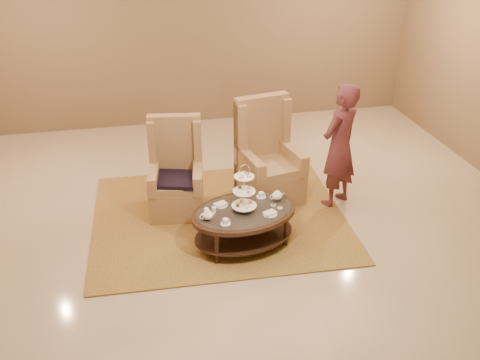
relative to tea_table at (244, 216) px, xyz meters
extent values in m
plane|color=#C3AE91|center=(-0.07, 0.11, -0.39)|extent=(8.00, 8.00, 0.00)
cube|color=silver|center=(-0.07, 0.11, -0.39)|extent=(8.00, 8.00, 0.02)
cube|color=olive|center=(-0.07, 4.11, 1.36)|extent=(8.00, 0.04, 3.50)
cube|color=#A8893B|center=(-0.19, 0.66, -0.38)|extent=(3.30, 2.79, 0.02)
cylinder|color=black|center=(-0.38, -0.32, -0.18)|extent=(0.06, 0.06, 0.42)
cylinder|color=black|center=(0.48, -0.13, -0.18)|extent=(0.06, 0.06, 0.42)
cylinder|color=black|center=(-0.48, 0.13, -0.18)|extent=(0.06, 0.06, 0.42)
cylinder|color=black|center=(0.38, 0.32, -0.18)|extent=(0.06, 0.06, 0.42)
cylinder|color=white|center=(0.00, 0.00, 0.35)|extent=(0.01, 0.01, 0.52)
torus|color=white|center=(0.00, 0.00, 0.61)|extent=(0.13, 0.04, 0.13)
cylinder|color=white|center=(0.00, 0.00, 0.15)|extent=(0.35, 0.35, 0.01)
cylinder|color=white|center=(0.00, 0.00, 0.34)|extent=(0.31, 0.31, 0.01)
cylinder|color=white|center=(0.00, 0.00, 0.53)|extent=(0.27, 0.27, 0.01)
cylinder|color=#DE7278|center=(0.08, 0.02, 0.17)|extent=(0.05, 0.05, 0.03)
cylinder|color=tan|center=(-0.02, 0.08, 0.17)|extent=(0.05, 0.05, 0.03)
cylinder|color=brown|center=(-0.08, -0.02, 0.17)|extent=(0.05, 0.05, 0.03)
cylinder|color=white|center=(0.02, -0.08, 0.17)|extent=(0.05, 0.05, 0.03)
ellipsoid|color=tan|center=(0.06, 0.03, 0.36)|extent=(0.05, 0.05, 0.03)
ellipsoid|color=brown|center=(-0.04, 0.06, 0.36)|extent=(0.05, 0.05, 0.03)
ellipsoid|color=white|center=(-0.06, -0.04, 0.36)|extent=(0.05, 0.05, 0.03)
ellipsoid|color=#DE7278|center=(0.04, -0.06, 0.36)|extent=(0.05, 0.05, 0.03)
cube|color=brown|center=(0.04, 0.05, 0.54)|extent=(0.05, 0.04, 0.02)
cube|color=white|center=(-0.05, 0.04, 0.54)|extent=(0.05, 0.04, 0.02)
cube|color=#DE7278|center=(-0.04, -0.05, 0.54)|extent=(0.05, 0.04, 0.02)
cube|color=tan|center=(0.05, -0.04, 0.54)|extent=(0.05, 0.04, 0.02)
ellipsoid|color=white|center=(-0.44, -0.12, 0.15)|extent=(0.15, 0.15, 0.10)
cylinder|color=white|center=(-0.44, -0.12, 0.20)|extent=(0.07, 0.07, 0.01)
sphere|color=white|center=(-0.44, -0.12, 0.21)|extent=(0.02, 0.02, 0.02)
cone|color=white|center=(-0.37, -0.10, 0.15)|extent=(0.08, 0.04, 0.05)
torus|color=white|center=(-0.50, -0.13, 0.15)|extent=(0.07, 0.03, 0.07)
ellipsoid|color=white|center=(0.44, 0.15, 0.15)|extent=(0.15, 0.15, 0.10)
cylinder|color=white|center=(0.44, 0.15, 0.20)|extent=(0.07, 0.07, 0.01)
sphere|color=white|center=(0.44, 0.15, 0.21)|extent=(0.02, 0.02, 0.02)
cone|color=white|center=(0.51, 0.17, 0.15)|extent=(0.08, 0.04, 0.05)
torus|color=white|center=(0.38, 0.14, 0.15)|extent=(0.07, 0.03, 0.07)
cylinder|color=white|center=(-0.27, -0.25, 0.09)|extent=(0.14, 0.14, 0.01)
cylinder|color=white|center=(-0.27, -0.25, 0.13)|extent=(0.08, 0.08, 0.06)
torus|color=white|center=(-0.23, -0.24, 0.13)|extent=(0.04, 0.02, 0.04)
cylinder|color=white|center=(0.27, 0.25, 0.09)|extent=(0.14, 0.14, 0.01)
cylinder|color=white|center=(0.27, 0.25, 0.13)|extent=(0.08, 0.08, 0.06)
torus|color=white|center=(0.30, 0.26, 0.13)|extent=(0.04, 0.02, 0.04)
cylinder|color=white|center=(-0.25, 0.16, 0.09)|extent=(0.20, 0.20, 0.01)
cube|color=beige|center=(-0.25, 0.16, 0.11)|extent=(0.18, 0.16, 0.02)
cylinder|color=white|center=(0.27, -0.16, 0.09)|extent=(0.20, 0.20, 0.01)
cube|color=beige|center=(0.27, -0.16, 0.11)|extent=(0.18, 0.16, 0.02)
cylinder|color=white|center=(-0.35, 0.03, 0.12)|extent=(0.05, 0.05, 0.06)
cylinder|color=white|center=(0.42, -0.06, 0.10)|extent=(0.07, 0.07, 0.01)
cylinder|color=#DE7278|center=(0.42, -0.06, 0.11)|extent=(0.05, 0.05, 0.01)
cylinder|color=white|center=(0.36, 0.02, 0.10)|extent=(0.07, 0.07, 0.01)
cylinder|color=brown|center=(0.36, 0.02, 0.11)|extent=(0.05, 0.05, 0.01)
cylinder|color=white|center=(-0.43, 0.10, 0.10)|extent=(0.07, 0.07, 0.01)
cylinder|color=white|center=(-0.43, 0.10, 0.11)|extent=(0.05, 0.05, 0.01)
cube|color=#A67B4E|center=(-0.70, 0.91, -0.18)|extent=(0.76, 0.76, 0.41)
cube|color=#A67B4E|center=(-0.70, 0.86, 0.07)|extent=(0.65, 0.65, 0.10)
cube|color=#A67B4E|center=(-0.66, 1.18, 0.24)|extent=(0.69, 0.23, 1.26)
cube|color=#A67B4E|center=(-0.95, 1.19, 0.53)|extent=(0.13, 0.22, 0.58)
cube|color=#A67B4E|center=(-0.38, 1.11, 0.53)|extent=(0.13, 0.22, 0.58)
cube|color=#A67B4E|center=(-0.98, 0.90, 0.14)|extent=(0.20, 0.62, 0.25)
cube|color=#A67B4E|center=(-0.43, 0.82, 0.14)|extent=(0.20, 0.62, 0.25)
cube|color=black|center=(-0.71, 0.83, 0.13)|extent=(0.64, 0.61, 0.06)
cube|color=#A67B4E|center=(0.58, 1.01, -0.16)|extent=(0.88, 0.88, 0.45)
cube|color=#A67B4E|center=(0.59, 0.96, 0.11)|extent=(0.75, 0.75, 0.11)
cube|color=#A67B4E|center=(0.52, 1.31, 0.31)|extent=(0.76, 0.29, 1.39)
cube|color=#A67B4E|center=(0.21, 1.21, 0.63)|extent=(0.15, 0.25, 0.64)
cube|color=#A67B4E|center=(0.84, 1.33, 0.63)|extent=(0.15, 0.25, 0.64)
cube|color=#A67B4E|center=(0.29, 0.90, 0.20)|extent=(0.26, 0.68, 0.28)
cube|color=#A67B4E|center=(0.89, 1.02, 0.20)|extent=(0.26, 0.68, 0.28)
imported|color=#5B272B|center=(1.42, 0.72, 0.45)|extent=(0.73, 0.67, 1.68)
camera|label=1|loc=(-1.14, -5.19, 3.30)|focal=40.00mm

